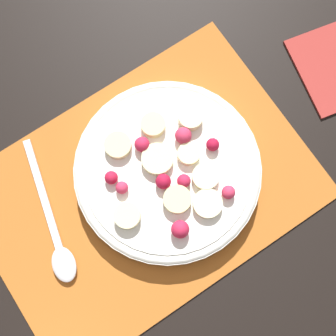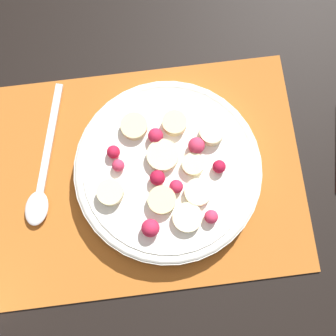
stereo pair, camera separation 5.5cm
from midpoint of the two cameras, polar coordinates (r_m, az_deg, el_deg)
The scene contains 4 objects.
ground_plane at distance 0.58m, azimuth -5.45°, elevation -3.19°, with size 3.00×3.00×0.00m, color black.
placemat at distance 0.58m, azimuth -5.48°, elevation -3.14°, with size 0.40×0.28×0.01m.
fruit_bowl at distance 0.56m, azimuth -2.69°, elevation -1.01°, with size 0.22×0.22×0.05m.
spoon at distance 0.59m, azimuth -16.04°, elevation -8.93°, with size 0.06×0.18×0.01m.
Camera 1 is at (-0.03, -0.10, 0.57)m, focal length 50.00 mm.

